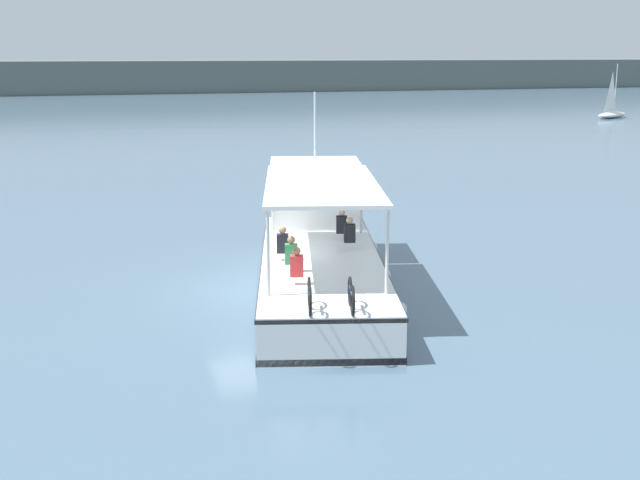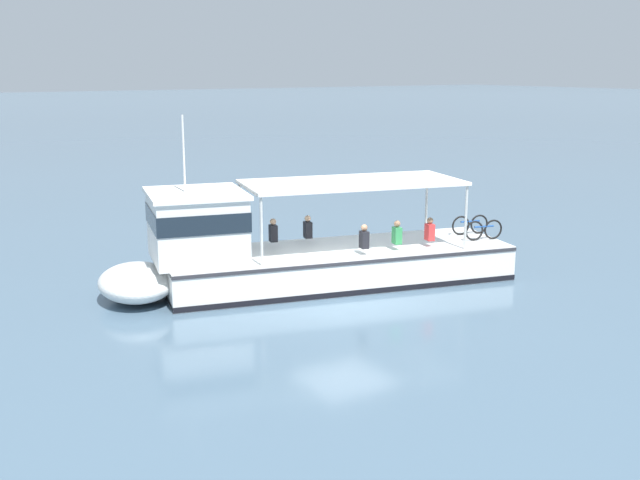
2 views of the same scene
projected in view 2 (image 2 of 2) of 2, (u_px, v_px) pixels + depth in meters
The scene contains 2 objects.
ground_plane at pixel (344, 300), 22.19m from camera, with size 400.00×400.00×0.00m, color slate.
ferry_main at pixel (289, 255), 23.31m from camera, with size 6.21×13.07×5.32m.
Camera 2 is at (-17.40, 12.22, 6.64)m, focal length 42.67 mm.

